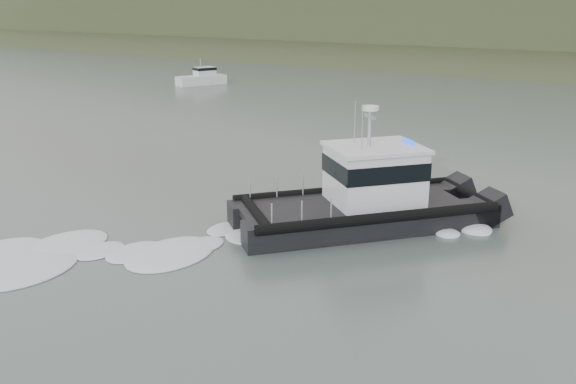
# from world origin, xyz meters

# --- Properties ---
(ground) EXTENTS (400.00, 400.00, 0.00)m
(ground) POSITION_xyz_m (0.00, 0.00, 0.00)
(ground) COLOR #4C5A54
(ground) RESTS_ON ground
(patrol_boat) EXTENTS (10.73, 11.44, 5.59)m
(patrol_boat) POSITION_xyz_m (0.72, 13.04, 1.40)
(patrol_boat) COLOR black
(patrol_boat) RESTS_ON ground
(motorboat) EXTENTS (4.16, 6.14, 3.22)m
(motorboat) POSITION_xyz_m (-37.07, 47.07, 0.80)
(motorboat) COLOR silver
(motorboat) RESTS_ON ground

